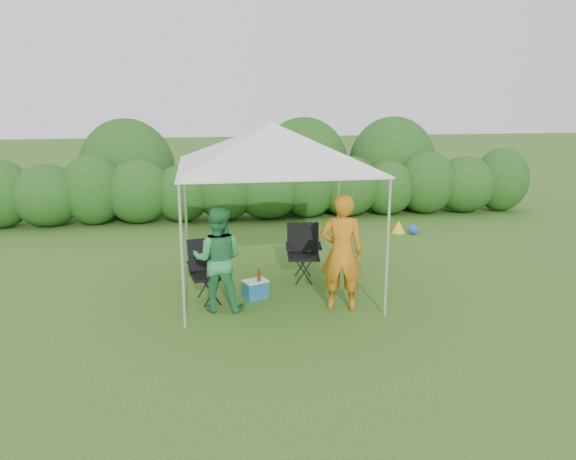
{
  "coord_description": "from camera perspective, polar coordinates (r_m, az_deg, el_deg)",
  "views": [
    {
      "loc": [
        -1.21,
        -8.67,
        3.31
      ],
      "look_at": [
        0.23,
        0.4,
        1.05
      ],
      "focal_mm": 35.0,
      "sensor_mm": 36.0,
      "label": 1
    }
  ],
  "objects": [
    {
      "name": "bottle",
      "position": [
        9.17,
        -2.96,
        -4.52
      ],
      "size": [
        0.06,
        0.06,
        0.22
      ],
      "primitive_type": "cylinder",
      "color": "#592D0C",
      "rests_on": "cooler"
    },
    {
      "name": "man",
      "position": [
        8.65,
        5.47,
        -2.29
      ],
      "size": [
        0.76,
        0.59,
        1.84
      ],
      "primitive_type": "imported",
      "rotation": [
        0.0,
        0.0,
        2.9
      ],
      "color": "#C06F15",
      "rests_on": "ground"
    },
    {
      "name": "cooler",
      "position": [
        9.29,
        -3.33,
        -6.03
      ],
      "size": [
        0.45,
        0.4,
        0.32
      ],
      "rotation": [
        0.0,
        0.0,
        0.39
      ],
      "color": "#1E5E8B",
      "rests_on": "ground"
    },
    {
      "name": "ground",
      "position": [
        9.36,
        -0.99,
        -6.89
      ],
      "size": [
        70.0,
        70.0,
        0.0
      ],
      "primitive_type": "plane",
      "color": "#3C6820"
    },
    {
      "name": "lawn_toy",
      "position": [
        13.8,
        11.54,
        0.26
      ],
      "size": [
        0.59,
        0.49,
        0.3
      ],
      "color": "yellow",
      "rests_on": "ground"
    },
    {
      "name": "chair_left",
      "position": [
        9.21,
        -8.23,
        -3.68
      ],
      "size": [
        0.7,
        0.65,
        0.99
      ],
      "rotation": [
        0.0,
        0.0,
        0.2
      ],
      "color": "black",
      "rests_on": "ground"
    },
    {
      "name": "hedge",
      "position": [
        14.94,
        -3.87,
        4.22
      ],
      "size": [
        16.07,
        1.53,
        1.8
      ],
      "color": "#25571B",
      "rests_on": "ground"
    },
    {
      "name": "woman",
      "position": [
        8.68,
        -7.12,
        -2.97
      ],
      "size": [
        0.91,
        0.78,
        1.64
      ],
      "primitive_type": "imported",
      "rotation": [
        0.0,
        0.0,
        2.92
      ],
      "color": "#2D8C4C",
      "rests_on": "ground"
    },
    {
      "name": "canopy",
      "position": [
        9.29,
        -1.5,
        8.58
      ],
      "size": [
        3.1,
        3.1,
        2.83
      ],
      "color": "silver",
      "rests_on": "ground"
    },
    {
      "name": "chair_right",
      "position": [
        10.13,
        1.56,
        -1.85
      ],
      "size": [
        0.69,
        0.64,
        1.01
      ],
      "rotation": [
        0.0,
        0.0,
        -0.14
      ],
      "color": "black",
      "rests_on": "ground"
    }
  ]
}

